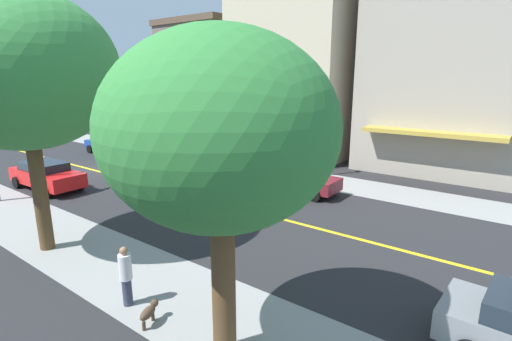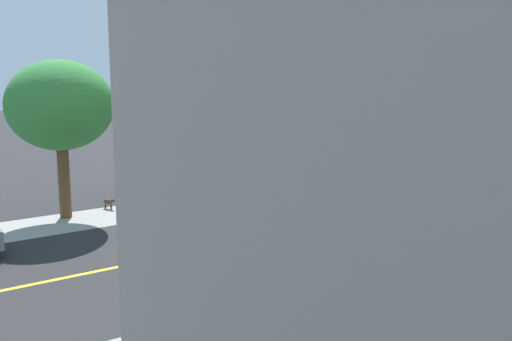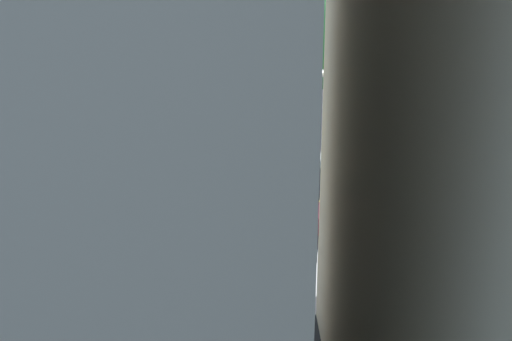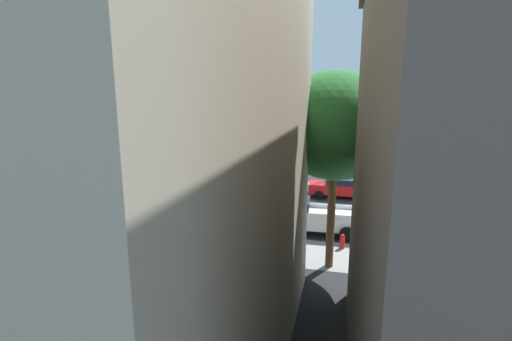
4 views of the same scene
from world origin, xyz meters
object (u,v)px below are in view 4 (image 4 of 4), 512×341
(fire_hydrant, at_px, (342,241))
(street_lamp, at_px, (155,166))
(maroon_sedan_left_curb, at_px, (156,206))
(pedestrian_red_shirt, at_px, (284,244))
(blue_sedan_left_curb, at_px, (466,232))
(traffic_light_mast, at_px, (342,137))
(street_tree_left_far, at_px, (335,126))
(pedestrian_white_shirt, at_px, (203,168))
(small_dog, at_px, (193,172))
(grey_sedan_right_curb, at_px, (92,172))
(parking_meter, at_px, (203,219))
(red_sedan_right_curb, at_px, (341,187))
(white_pickup_truck, at_px, (305,216))
(street_tree_right_corner, at_px, (256,113))
(street_tree_left_near, at_px, (168,124))

(fire_hydrant, height_order, street_lamp, street_lamp)
(street_lamp, height_order, maroon_sedan_left_curb, street_lamp)
(pedestrian_red_shirt, bearing_deg, blue_sedan_left_curb, 6.93)
(fire_hydrant, height_order, traffic_light_mast, traffic_light_mast)
(street_tree_left_far, height_order, fire_hydrant, street_tree_left_far)
(maroon_sedan_left_curb, bearing_deg, pedestrian_red_shirt, 154.58)
(pedestrian_white_shirt, relative_size, small_dog, 2.40)
(fire_hydrant, height_order, grey_sedan_right_curb, grey_sedan_right_curb)
(blue_sedan_left_curb, xyz_separation_m, pedestrian_white_shirt, (11.69, 19.13, 0.12))
(parking_meter, relative_size, blue_sedan_left_curb, 0.31)
(street_tree_left_far, bearing_deg, traffic_light_mast, -0.76)
(street_tree_left_far, relative_size, pedestrian_white_shirt, 5.09)
(red_sedan_right_curb, bearing_deg, maroon_sedan_left_curb, 32.36)
(traffic_light_mast, distance_m, white_pickup_truck, 9.73)
(blue_sedan_left_curb, distance_m, maroon_sedan_left_curb, 17.52)
(traffic_light_mast, bearing_deg, blue_sedan_left_curb, 35.69)
(street_tree_right_corner, relative_size, street_tree_left_far, 1.02)
(parking_meter, relative_size, small_dog, 1.89)
(street_tree_left_far, distance_m, blue_sedan_left_curb, 9.45)
(street_lamp, relative_size, pedestrian_red_shirt, 3.64)
(grey_sedan_right_curb, bearing_deg, white_pickup_truck, 161.44)
(street_lamp, xyz_separation_m, red_sedan_right_curb, (9.90, -9.82, -3.03))
(pedestrian_white_shirt, bearing_deg, small_dog, -147.52)
(grey_sedan_right_curb, xyz_separation_m, small_dog, (3.95, -8.07, -0.44))
(street_tree_left_far, relative_size, fire_hydrant, 11.40)
(street_lamp, bearing_deg, traffic_light_mast, -41.00)
(small_dog, bearing_deg, red_sedan_right_curb, 53.69)
(street_tree_left_near, height_order, street_tree_left_far, street_tree_left_far)
(traffic_light_mast, distance_m, red_sedan_right_curb, 3.84)
(street_tree_right_corner, distance_m, street_lamp, 13.85)
(street_lamp, height_order, blue_sedan_left_curb, street_lamp)
(street_tree_left_near, bearing_deg, street_lamp, -155.08)
(pedestrian_white_shirt, relative_size, pedestrian_red_shirt, 1.00)
(street_tree_left_far, xyz_separation_m, red_sedan_right_curb, (11.67, -0.35, -5.50))
(traffic_light_mast, distance_m, small_dog, 14.72)
(traffic_light_mast, relative_size, pedestrian_white_shirt, 3.99)
(white_pickup_truck, height_order, small_dog, white_pickup_truck)
(parking_meter, height_order, pedestrian_red_shirt, pedestrian_red_shirt)
(traffic_light_mast, height_order, street_lamp, traffic_light_mast)
(pedestrian_white_shirt, xyz_separation_m, small_dog, (0.18, 1.14, -0.54))
(street_tree_right_corner, height_order, traffic_light_mast, street_tree_right_corner)
(street_lamp, bearing_deg, red_sedan_right_curb, -44.78)
(street_tree_left_far, bearing_deg, pedestrian_red_shirt, 92.58)
(white_pickup_truck, xyz_separation_m, small_dog, (11.83, 12.13, -0.58))
(red_sedan_right_curb, relative_size, pedestrian_white_shirt, 2.88)
(street_tree_left_far, xyz_separation_m, street_lamp, (1.77, 9.48, -2.47))
(traffic_light_mast, bearing_deg, parking_meter, -33.52)
(maroon_sedan_left_curb, relative_size, white_pickup_truck, 0.70)
(street_tree_left_near, bearing_deg, small_dog, -80.31)
(blue_sedan_left_curb, bearing_deg, small_dog, -31.22)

